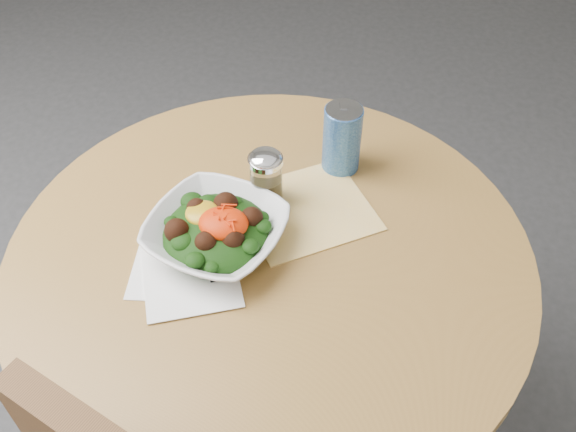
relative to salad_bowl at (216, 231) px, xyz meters
The scene contains 7 objects.
table 0.25m from the salad_bowl, ahead, with size 0.90×0.90×0.75m.
cloth_napkin 0.18m from the salad_bowl, 37.47° to the left, with size 0.22×0.20×0.00m, color orange.
paper_napkins 0.09m from the salad_bowl, 118.25° to the right, with size 0.21×0.21×0.00m.
salad_bowl is the anchor object (origin of this frame).
fork 0.04m from the salad_bowl, 146.00° to the left, with size 0.11×0.21×0.00m.
spice_shaker 0.14m from the salad_bowl, 62.28° to the left, with size 0.06×0.06×0.11m.
beverage_can 0.30m from the salad_bowl, 51.89° to the left, with size 0.07×0.07×0.14m.
Camera 1 is at (0.15, -0.70, 1.58)m, focal length 40.00 mm.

